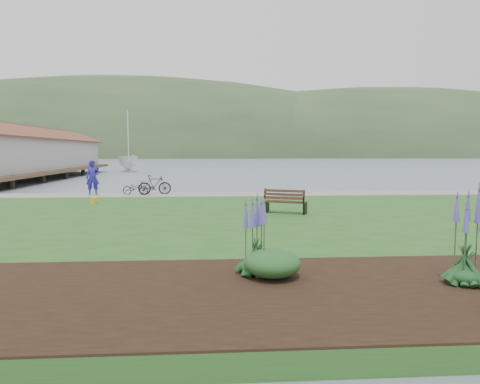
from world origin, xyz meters
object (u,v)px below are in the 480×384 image
at_px(person, 93,175).
at_px(bicycle_a, 135,188).
at_px(park_bench, 285,201).
at_px(sailboat, 129,171).

relative_size(person, bicycle_a, 1.51).
relative_size(park_bench, sailboat, 0.07).
distance_m(bicycle_a, sailboat, 36.78).
bearing_deg(sailboat, park_bench, -91.99).
xyz_separation_m(park_bench, sailboat, (-14.31, 43.52, -0.90)).
bearing_deg(sailboat, person, -102.50).
height_order(park_bench, bicycle_a, park_bench).
distance_m(park_bench, sailboat, 45.82).
relative_size(park_bench, person, 0.76).
bearing_deg(bicycle_a, person, 105.52).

